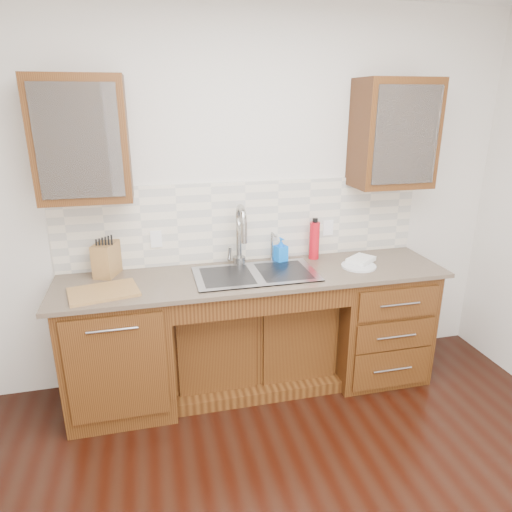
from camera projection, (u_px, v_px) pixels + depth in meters
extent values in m
cube|color=silver|center=(243.00, 201.00, 3.37)|extent=(4.00, 0.10, 2.70)
cube|color=#593014|center=(120.00, 349.00, 3.12)|extent=(0.70, 0.62, 0.88)
cube|color=#593014|center=(252.00, 338.00, 3.44)|extent=(1.20, 0.44, 0.70)
cube|color=#593014|center=(374.00, 319.00, 3.54)|extent=(0.70, 0.62, 0.88)
cube|color=#84705B|center=(255.00, 276.00, 3.17)|extent=(2.70, 0.65, 0.03)
cube|color=beige|center=(245.00, 222.00, 3.36)|extent=(2.70, 0.02, 0.59)
cube|color=#9E9EA5|center=(256.00, 286.00, 3.18)|extent=(0.84, 0.46, 0.19)
cylinder|color=#999993|center=(239.00, 238.00, 3.28)|extent=(0.04, 0.04, 0.40)
cylinder|color=#999993|center=(272.00, 246.00, 3.37)|extent=(0.02, 0.02, 0.24)
cube|color=#593014|center=(82.00, 140.00, 2.78)|extent=(0.55, 0.34, 0.75)
cube|color=#593014|center=(394.00, 134.00, 3.24)|extent=(0.55, 0.34, 0.75)
cube|color=white|center=(156.00, 239.00, 3.23)|extent=(0.08, 0.01, 0.12)
cube|color=white|center=(328.00, 228.00, 3.52)|extent=(0.08, 0.01, 0.12)
imported|color=#0A6EF1|center=(281.00, 250.00, 3.37)|extent=(0.10, 0.10, 0.18)
cylinder|color=red|center=(314.00, 241.00, 3.43)|extent=(0.10, 0.10, 0.28)
cylinder|color=silver|center=(359.00, 266.00, 3.29)|extent=(0.33, 0.33, 0.01)
cube|color=white|center=(361.00, 260.00, 3.35)|extent=(0.25, 0.23, 0.03)
cube|color=#8E6244|center=(107.00, 259.00, 3.11)|extent=(0.19, 0.24, 0.23)
cube|color=brown|center=(103.00, 292.00, 2.84)|extent=(0.46, 0.37, 0.02)
imported|color=white|center=(64.00, 148.00, 2.77)|extent=(0.17, 0.17, 0.10)
imported|color=white|center=(99.00, 147.00, 2.81)|extent=(0.14, 0.14, 0.10)
imported|color=silver|center=(377.00, 142.00, 3.23)|extent=(0.14, 0.14, 0.09)
imported|color=silver|center=(412.00, 141.00, 3.29)|extent=(0.14, 0.14, 0.10)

